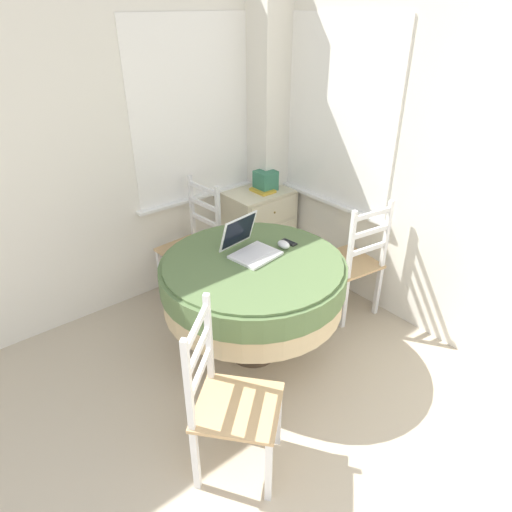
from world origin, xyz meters
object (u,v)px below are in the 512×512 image
computer_mouse (284,244)px  dining_chair_camera_near (229,402)px  dining_chair_near_back_window (193,245)px  storage_box (266,181)px  book_on_cabinet (263,190)px  round_dining_table (253,280)px  laptop (249,247)px  corner_cabinet (259,229)px  cell_phone (289,242)px  dining_chair_near_right_window (353,262)px

computer_mouse → dining_chair_camera_near: bearing=-146.2°
dining_chair_near_back_window → storage_box: bearing=-0.1°
computer_mouse → book_on_cabinet: bearing=57.5°
round_dining_table → laptop: (0.05, 0.09, 0.21)m
corner_cabinet → cell_phone: bearing=-118.3°
dining_chair_near_right_window → book_on_cabinet: (-0.07, 1.02, 0.31)m
round_dining_table → laptop: laptop is taller
round_dining_table → dining_chair_camera_near: size_ratio=1.24×
cell_phone → book_on_cabinet: 1.02m
corner_cabinet → book_on_cabinet: (0.01, -0.04, 0.40)m
dining_chair_near_right_window → book_on_cabinet: dining_chair_near_right_window is taller
dining_chair_near_right_window → dining_chair_camera_near: (-1.61, -0.53, 0.00)m
dining_chair_camera_near → round_dining_table: bearing=43.1°
cell_phone → computer_mouse: bearing=-159.2°
cell_phone → dining_chair_camera_near: dining_chair_camera_near is taller
cell_phone → dining_chair_near_right_window: size_ratio=0.13×
round_dining_table → book_on_cabinet: size_ratio=6.22×
round_dining_table → corner_cabinet: round_dining_table is taller
computer_mouse → storage_box: bearing=55.9°
laptop → computer_mouse: bearing=-20.5°
computer_mouse → dining_chair_near_right_window: (0.65, -0.11, -0.33)m
round_dining_table → storage_box: storage_box is taller
computer_mouse → dining_chair_near_right_window: 0.74m
cell_phone → dining_chair_camera_near: (-1.04, -0.67, -0.31)m
laptop → corner_cabinet: size_ratio=0.47×
dining_chair_near_right_window → book_on_cabinet: 1.07m
dining_chair_near_back_window → dining_chair_near_right_window: same height
round_dining_table → book_on_cabinet: book_on_cabinet is taller
book_on_cabinet → cell_phone: bearing=-119.8°
book_on_cabinet → storage_box: bearing=20.8°
computer_mouse → dining_chair_camera_near: (-0.96, -0.64, -0.33)m
dining_chair_near_back_window → dining_chair_camera_near: size_ratio=1.00×
storage_box → corner_cabinet: bearing=155.2°
corner_cabinet → storage_box: bearing=-24.8°
computer_mouse → round_dining_table: bearing=-178.8°
dining_chair_camera_near → storage_box: dining_chair_camera_near is taller
round_dining_table → dining_chair_near_right_window: (0.93, -0.11, -0.16)m
book_on_cabinet → dining_chair_near_back_window: bearing=178.5°
cell_phone → book_on_cabinet: size_ratio=0.63×
laptop → dining_chair_camera_near: bearing=-134.8°
dining_chair_near_back_window → book_on_cabinet: dining_chair_near_back_window is taller
dining_chair_near_back_window → dining_chair_camera_near: same height
dining_chair_camera_near → corner_cabinet: bearing=46.2°
corner_cabinet → book_on_cabinet: bearing=-81.5°
computer_mouse → book_on_cabinet: 1.08m
dining_chair_camera_near → corner_cabinet: (1.54, 1.60, -0.08)m
computer_mouse → dining_chair_near_back_window: dining_chair_near_back_window is taller
cell_phone → dining_chair_near_back_window: size_ratio=0.13×
cell_phone → dining_chair_near_back_window: bearing=105.0°
dining_chair_near_back_window → book_on_cabinet: bearing=-1.5°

